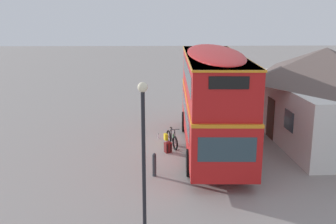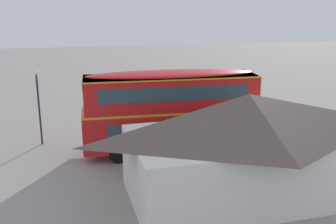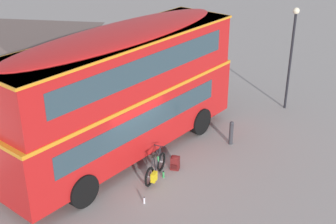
{
  "view_description": "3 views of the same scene",
  "coord_description": "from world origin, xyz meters",
  "px_view_note": "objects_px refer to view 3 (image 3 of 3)",
  "views": [
    {
      "loc": [
        18.86,
        -1.56,
        6.43
      ],
      "look_at": [
        -0.86,
        -1.0,
        1.52
      ],
      "focal_mm": 43.19,
      "sensor_mm": 36.0,
      "label": 1
    },
    {
      "loc": [
        5.65,
        22.22,
        8.39
      ],
      "look_at": [
        0.5,
        -0.31,
        2.03
      ],
      "focal_mm": 42.13,
      "sensor_mm": 36.0,
      "label": 2
    },
    {
      "loc": [
        -10.14,
        -9.2,
        8.76
      ],
      "look_at": [
        1.19,
        -0.52,
        1.98
      ],
      "focal_mm": 48.66,
      "sensor_mm": 36.0,
      "label": 3
    }
  ],
  "objects_px": {
    "touring_bicycle": "(155,169)",
    "water_bottle_clear_plastic": "(144,200)",
    "street_lamp": "(292,48)",
    "water_bottle_green_metal": "(163,174)",
    "kerb_bollard": "(231,132)",
    "backpack_on_ground": "(175,162)",
    "double_decker_bus": "(123,89)"
  },
  "relations": [
    {
      "from": "touring_bicycle",
      "to": "kerb_bollard",
      "type": "relative_size",
      "value": 1.72
    },
    {
      "from": "water_bottle_clear_plastic",
      "to": "water_bottle_green_metal",
      "type": "distance_m",
      "value": 1.59
    },
    {
      "from": "double_decker_bus",
      "to": "touring_bicycle",
      "type": "height_order",
      "value": "double_decker_bus"
    },
    {
      "from": "backpack_on_ground",
      "to": "water_bottle_clear_plastic",
      "type": "relative_size",
      "value": 2.16
    },
    {
      "from": "touring_bicycle",
      "to": "street_lamp",
      "type": "xyz_separation_m",
      "value": [
        8.11,
        -1.07,
        2.47
      ]
    },
    {
      "from": "backpack_on_ground",
      "to": "water_bottle_clear_plastic",
      "type": "bearing_deg",
      "value": -169.03
    },
    {
      "from": "water_bottle_green_metal",
      "to": "kerb_bollard",
      "type": "distance_m",
      "value": 3.54
    },
    {
      "from": "touring_bicycle",
      "to": "street_lamp",
      "type": "relative_size",
      "value": 0.36
    },
    {
      "from": "touring_bicycle",
      "to": "backpack_on_ground",
      "type": "distance_m",
      "value": 0.91
    },
    {
      "from": "water_bottle_clear_plastic",
      "to": "backpack_on_ground",
      "type": "bearing_deg",
      "value": 10.97
    },
    {
      "from": "water_bottle_green_metal",
      "to": "kerb_bollard",
      "type": "xyz_separation_m",
      "value": [
        3.47,
        -0.63,
        0.38
      ]
    },
    {
      "from": "water_bottle_clear_plastic",
      "to": "street_lamp",
      "type": "height_order",
      "value": "street_lamp"
    },
    {
      "from": "water_bottle_green_metal",
      "to": "street_lamp",
      "type": "bearing_deg",
      "value": -6.43
    },
    {
      "from": "backpack_on_ground",
      "to": "kerb_bollard",
      "type": "xyz_separation_m",
      "value": [
        2.8,
        -0.63,
        0.22
      ]
    },
    {
      "from": "water_bottle_clear_plastic",
      "to": "touring_bicycle",
      "type": "bearing_deg",
      "value": 24.81
    },
    {
      "from": "double_decker_bus",
      "to": "kerb_bollard",
      "type": "relative_size",
      "value": 10.41
    },
    {
      "from": "street_lamp",
      "to": "touring_bicycle",
      "type": "bearing_deg",
      "value": 172.5
    },
    {
      "from": "double_decker_bus",
      "to": "touring_bicycle",
      "type": "xyz_separation_m",
      "value": [
        -0.62,
        -1.92,
        -2.27
      ]
    },
    {
      "from": "touring_bicycle",
      "to": "double_decker_bus",
      "type": "bearing_deg",
      "value": 71.98
    },
    {
      "from": "double_decker_bus",
      "to": "street_lamp",
      "type": "bearing_deg",
      "value": -21.74
    },
    {
      "from": "touring_bicycle",
      "to": "water_bottle_clear_plastic",
      "type": "relative_size",
      "value": 6.75
    },
    {
      "from": "touring_bicycle",
      "to": "kerb_bollard",
      "type": "distance_m",
      "value": 3.77
    },
    {
      "from": "backpack_on_ground",
      "to": "kerb_bollard",
      "type": "distance_m",
      "value": 2.87
    },
    {
      "from": "water_bottle_clear_plastic",
      "to": "double_decker_bus",
      "type": "bearing_deg",
      "value": 52.52
    },
    {
      "from": "water_bottle_clear_plastic",
      "to": "water_bottle_green_metal",
      "type": "xyz_separation_m",
      "value": [
        1.53,
        0.43,
        0.0
      ]
    },
    {
      "from": "water_bottle_green_metal",
      "to": "kerb_bollard",
      "type": "relative_size",
      "value": 0.26
    },
    {
      "from": "touring_bicycle",
      "to": "backpack_on_ground",
      "type": "height_order",
      "value": "touring_bicycle"
    },
    {
      "from": "double_decker_bus",
      "to": "water_bottle_green_metal",
      "type": "xyz_separation_m",
      "value": [
        -0.41,
        -2.1,
        -2.53
      ]
    },
    {
      "from": "touring_bicycle",
      "to": "water_bottle_clear_plastic",
      "type": "height_order",
      "value": "touring_bicycle"
    },
    {
      "from": "touring_bicycle",
      "to": "water_bottle_clear_plastic",
      "type": "xyz_separation_m",
      "value": [
        -1.31,
        -0.61,
        -0.25
      ]
    },
    {
      "from": "water_bottle_clear_plastic",
      "to": "kerb_bollard",
      "type": "relative_size",
      "value": 0.25
    },
    {
      "from": "water_bottle_clear_plastic",
      "to": "kerb_bollard",
      "type": "xyz_separation_m",
      "value": [
        5.0,
        -0.2,
        0.38
      ]
    }
  ]
}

